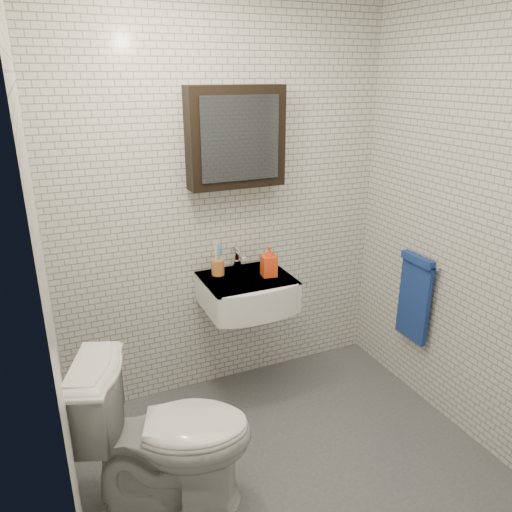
% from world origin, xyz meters
% --- Properties ---
extents(ground, '(2.20, 2.00, 0.01)m').
position_xyz_m(ground, '(0.00, 0.00, 0.01)').
color(ground, '#46494D').
rests_on(ground, ground).
extents(room_shell, '(2.22, 2.02, 2.51)m').
position_xyz_m(room_shell, '(0.00, 0.00, 1.47)').
color(room_shell, silver).
rests_on(room_shell, ground).
extents(washbasin, '(0.55, 0.50, 0.20)m').
position_xyz_m(washbasin, '(0.05, 0.73, 0.76)').
color(washbasin, white).
rests_on(washbasin, room_shell).
extents(faucet, '(0.06, 0.20, 0.15)m').
position_xyz_m(faucet, '(0.05, 0.93, 0.92)').
color(faucet, silver).
rests_on(faucet, washbasin).
extents(mirror_cabinet, '(0.60, 0.15, 0.60)m').
position_xyz_m(mirror_cabinet, '(0.05, 0.93, 1.70)').
color(mirror_cabinet, black).
rests_on(mirror_cabinet, room_shell).
extents(towel_rail, '(0.09, 0.30, 0.58)m').
position_xyz_m(towel_rail, '(1.04, 0.35, 0.72)').
color(towel_rail, silver).
rests_on(towel_rail, room_shell).
extents(toothbrush_cup, '(0.10, 0.10, 0.23)m').
position_xyz_m(toothbrush_cup, '(-0.10, 0.89, 0.91)').
color(toothbrush_cup, '#CD7633').
rests_on(toothbrush_cup, washbasin).
extents(soap_bottle, '(0.10, 0.10, 0.20)m').
position_xyz_m(soap_bottle, '(0.19, 0.74, 0.95)').
color(soap_bottle, '#FB571A').
rests_on(soap_bottle, washbasin).
extents(toilet, '(0.92, 0.72, 0.83)m').
position_xyz_m(toilet, '(-0.67, 0.08, 0.42)').
color(toilet, white).
rests_on(toilet, ground).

